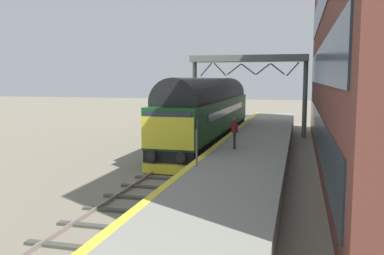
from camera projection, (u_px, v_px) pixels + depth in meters
The scene contains 9 objects.
ground_plane at pixel (188, 159), 23.88m from camera, with size 140.00×140.00×0.00m, color gray.
track_main at pixel (188, 159), 23.87m from camera, with size 2.50×60.00×0.15m.
station_platform at pixel (251, 154), 22.92m from camera, with size 4.00×44.00×1.01m.
station_building at pixel (374, 34), 21.08m from camera, with size 5.18×29.95×13.77m.
diesel_locomotive at pixel (209, 110), 28.92m from camera, with size 2.74×19.28×4.68m.
signal_post_mid at pixel (198, 100), 35.87m from camera, with size 0.44×0.22×4.46m.
platform_number_sign at pixel (196, 136), 17.17m from camera, with size 0.10×0.44×1.92m.
waiting_passenger at pixel (235, 130), 21.51m from camera, with size 0.38×0.51×1.64m.
overhead_footbridge at pixel (248, 64), 33.22m from camera, with size 9.30×2.00×6.47m.
Camera 1 is at (6.10, -22.69, 4.63)m, focal length 38.84 mm.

